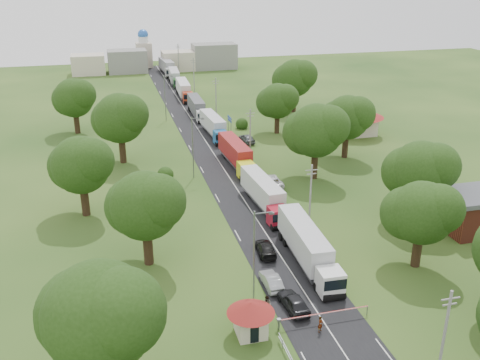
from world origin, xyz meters
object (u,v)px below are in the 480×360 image
object	(u,v)px
car_lane_mid	(271,281)
boom_barrier	(311,316)
car_lane_front	(294,302)
truck_0	(307,246)
guard_booth	(251,314)
pedestrian_near	(320,324)
info_sign	(230,122)

from	to	relation	value
car_lane_mid	boom_barrier	bearing A→B (deg)	102.46
car_lane_front	car_lane_mid	bearing A→B (deg)	-83.24
boom_barrier	truck_0	size ratio (longest dim) A/B	0.60
guard_booth	pedestrian_near	xyz separation A→B (m)	(6.31, -1.27, -1.36)
truck_0	car_lane_mid	distance (m)	6.55
car_lane_front	pedestrian_near	distance (m)	4.11
car_lane_mid	pedestrian_near	distance (m)	8.54
car_lane_front	pedestrian_near	xyz separation A→B (m)	(1.19, -3.94, -0.00)
truck_0	info_sign	bearing A→B (deg)	86.66
guard_booth	truck_0	xyz separation A→B (m)	(9.51, 10.52, 0.07)
boom_barrier	truck_0	xyz separation A→B (m)	(3.67, 10.52, 1.35)
info_sign	guard_booth	bearing A→B (deg)	-101.68
info_sign	boom_barrier	bearing A→B (deg)	-96.24
guard_booth	boom_barrier	bearing A→B (deg)	0.01
info_sign	car_lane_mid	size ratio (longest dim) A/B	0.95
truck_0	car_lane_mid	size ratio (longest dim) A/B	3.52
truck_0	pedestrian_near	bearing A→B (deg)	-105.19
guard_booth	car_lane_mid	bearing A→B (deg)	59.04
boom_barrier	pedestrian_near	xyz separation A→B (m)	(0.46, -1.27, -0.09)
boom_barrier	car_lane_mid	xyz separation A→B (m)	(-1.64, 7.00, -0.18)
guard_booth	car_lane_mid	size ratio (longest dim) A/B	1.02
boom_barrier	info_sign	bearing A→B (deg)	83.76
car_lane_front	pedestrian_near	world-z (taller)	car_lane_front
guard_booth	info_sign	world-z (taller)	info_sign
guard_booth	car_lane_mid	world-z (taller)	guard_booth
car_lane_mid	pedestrian_near	bearing A→B (deg)	103.55
guard_booth	car_lane_front	size ratio (longest dim) A/B	0.93
guard_booth	pedestrian_near	distance (m)	6.58
info_sign	car_lane_mid	bearing A→B (deg)	-98.79
pedestrian_near	car_lane_front	bearing A→B (deg)	68.29
guard_booth	car_lane_front	distance (m)	5.93
info_sign	car_lane_front	xyz separation A→B (m)	(-7.28, -57.33, -2.20)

